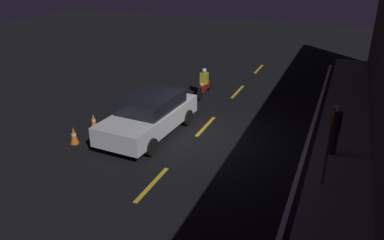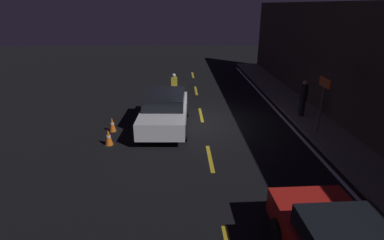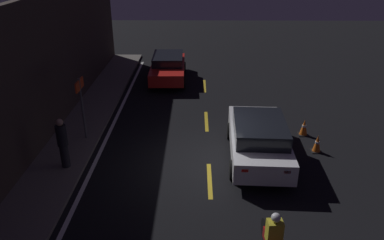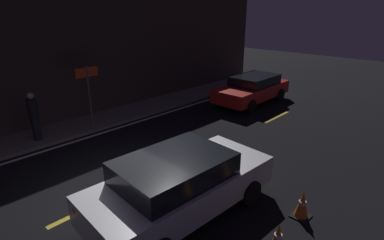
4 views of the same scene
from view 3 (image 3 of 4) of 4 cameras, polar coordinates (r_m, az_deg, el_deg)
The scene contains 13 objects.
ground_plane at distance 12.98m, azimuth 2.57°, elevation -6.72°, with size 56.00×56.00×0.00m, color black.
raised_curb at distance 13.76m, azimuth -19.36°, elevation -6.00°, with size 28.00×1.85×0.12m.
building_front at distance 13.13m, azimuth -25.35°, elevation 3.95°, with size 28.00×0.30×5.27m.
lane_dash_c at distance 12.14m, azimuth 2.70°, elevation -9.17°, with size 2.00×0.14×0.01m.
lane_dash_d at distance 16.07m, azimuth 2.21°, elevation -0.17°, with size 2.00×0.14×0.01m.
lane_dash_e at distance 20.24m, azimuth 1.91°, elevation 5.21°, with size 2.00×0.14×0.01m.
lane_solid_kerb at distance 13.44m, azimuth -14.59°, elevation -6.39°, with size 25.20×0.14×0.01m.
sedan_white at distance 13.14m, azimuth 10.08°, elevation -2.68°, with size 4.60×2.19×1.51m.
taxi_red at distance 21.06m, azimuth -3.67°, elevation 8.10°, with size 4.49×2.01×1.39m.
traffic_cone_near at distance 14.31m, azimuth 18.53°, elevation -3.44°, with size 0.38×0.38×0.66m.
traffic_cone_mid at distance 15.41m, azimuth 16.69°, elevation -1.08°, with size 0.40×0.40×0.67m.
pedestrian at distance 12.89m, azimuth -19.10°, elevation -3.29°, with size 0.34×0.34×1.74m.
shop_sign at distance 14.32m, azimuth -16.57°, elevation 3.41°, with size 0.90×0.08×2.40m.
Camera 3 is at (-11.06, 0.44, 6.78)m, focal length 35.00 mm.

